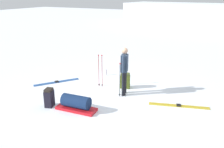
% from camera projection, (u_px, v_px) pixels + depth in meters
% --- Properties ---
extents(ground_plane, '(80.00, 80.00, 0.00)m').
position_uv_depth(ground_plane, '(112.00, 92.00, 8.84)').
color(ground_plane, white).
extents(distant_snow_ridge, '(12.38, 5.90, 2.36)m').
position_uv_depth(distant_snow_ridge, '(184.00, 15.00, 25.73)').
color(distant_snow_ridge, white).
rests_on(distant_snow_ridge, ground_plane).
extents(skier_standing, '(0.30, 0.55, 1.70)m').
position_uv_depth(skier_standing, '(124.00, 69.00, 8.37)').
color(skier_standing, black).
rests_on(skier_standing, ground_plane).
extents(ski_pair_near, '(1.87, 0.70, 0.05)m').
position_uv_depth(ski_pair_near, '(179.00, 106.00, 7.74)').
color(ski_pair_near, gold).
rests_on(ski_pair_near, ground_plane).
extents(ski_pair_far, '(1.20, 1.58, 0.05)m').
position_uv_depth(ski_pair_far, '(57.00, 82.00, 9.79)').
color(ski_pair_far, '#2B579C').
rests_on(ski_pair_far, ground_plane).
extents(backpack_large_dark, '(0.31, 0.36, 0.61)m').
position_uv_depth(backpack_large_dark, '(49.00, 98.00, 7.65)').
color(backpack_large_dark, black).
rests_on(backpack_large_dark, ground_plane).
extents(backpack_bright, '(0.41, 0.32, 0.59)m').
position_uv_depth(backpack_bright, '(125.00, 81.00, 9.14)').
color(backpack_bright, '#47561B').
rests_on(backpack_bright, ground_plane).
extents(ski_poles_planted_near, '(0.19, 0.11, 1.26)m').
position_uv_depth(ski_poles_planted_near, '(100.00, 69.00, 9.17)').
color(ski_poles_planted_near, maroon).
rests_on(ski_poles_planted_near, ground_plane).
extents(ski_poles_planted_far, '(0.16, 0.10, 1.22)m').
position_uv_depth(ski_poles_planted_far, '(121.00, 78.00, 8.26)').
color(ski_poles_planted_far, '#1A222C').
rests_on(ski_poles_planted_far, ground_plane).
extents(gear_sled, '(1.31, 0.56, 0.49)m').
position_uv_depth(gear_sled, '(76.00, 103.00, 7.42)').
color(gear_sled, red).
rests_on(gear_sled, ground_plane).
extents(thermos_bottle, '(0.07, 0.07, 0.26)m').
position_uv_depth(thermos_bottle, '(106.00, 72.00, 10.59)').
color(thermos_bottle, '#B9B0BA').
rests_on(thermos_bottle, ground_plane).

